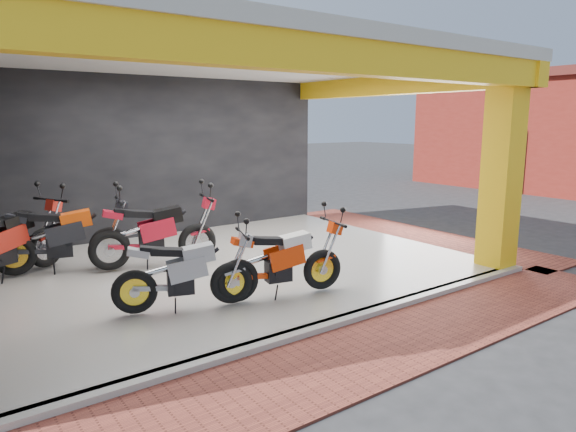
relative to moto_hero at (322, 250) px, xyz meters
The scene contains 15 objects.
ground 0.82m from the moto_hero, behind, with size 80.00×80.00×0.00m, color #2D2D30.
showroom_floor 2.20m from the moto_hero, 101.20° to the left, with size 8.00×6.00×0.10m, color beige.
showroom_ceiling 3.57m from the moto_hero, 101.20° to the left, with size 8.40×6.40×0.20m, color beige.
back_wall 5.27m from the moto_hero, 94.51° to the left, with size 8.20×0.20×3.50m, color black.
corner_column 3.57m from the moto_hero, 11.75° to the right, with size 0.50×0.50×3.50m, color yellow.
header_beam_front 2.78m from the moto_hero, 113.28° to the right, with size 8.40×0.30×0.40m, color yellow.
header_beam_right 4.88m from the moto_hero, 29.76° to the left, with size 0.30×6.40×0.40m, color yellow.
floor_kerb 1.24m from the moto_hero, 112.85° to the right, with size 8.00×0.20×0.10m, color beige.
paver_front 1.92m from the moto_hero, 103.12° to the right, with size 9.00×1.40×0.03m, color brown.
paver_right 4.90m from the moto_hero, 25.06° to the left, with size 1.40×7.00×0.03m, color brown.
moto_hero is the anchor object (origin of this frame).
moto_row_a 1.40m from the moto_hero, 168.95° to the left, with size 1.94×0.72×1.19m, color #A3A5AA, non-canonical shape.
moto_row_b 2.61m from the moto_hero, 107.80° to the left, with size 2.26×0.84×1.38m, color red, non-canonical shape.
moto_row_c 3.76m from the moto_hero, 124.56° to the left, with size 2.24×0.83×1.37m, color black, non-canonical shape.
moto_row_d 4.74m from the moto_hero, 129.88° to the left, with size 2.27×0.84×1.39m, color #B11E12, non-canonical shape.
Camera 1 is at (-4.26, -5.62, 2.58)m, focal length 32.00 mm.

